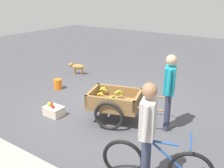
{
  "coord_description": "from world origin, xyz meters",
  "views": [
    {
      "loc": [
        -3.29,
        4.7,
        2.76
      ],
      "look_at": [
        -0.16,
        0.16,
        0.75
      ],
      "focal_mm": 41.19,
      "sensor_mm": 36.0,
      "label": 1
    }
  ],
  "objects_px": {
    "plastic_bucket": "(58,84)",
    "fruit_cart": "(115,103)",
    "dog": "(77,67)",
    "vendor_person": "(169,86)",
    "bicycle": "(156,164)",
    "apple_crate": "(54,111)",
    "cyclist_person": "(148,126)"
  },
  "relations": [
    {
      "from": "fruit_cart",
      "to": "bicycle",
      "type": "xyz_separation_m",
      "value": [
        -1.63,
        1.33,
        -0.08
      ]
    },
    {
      "from": "dog",
      "to": "plastic_bucket",
      "type": "height_order",
      "value": "dog"
    },
    {
      "from": "bicycle",
      "to": "apple_crate",
      "type": "xyz_separation_m",
      "value": [
        2.94,
        -0.72,
        -0.23
      ]
    },
    {
      "from": "bicycle",
      "to": "cyclist_person",
      "type": "relative_size",
      "value": 1.0
    },
    {
      "from": "vendor_person",
      "to": "bicycle",
      "type": "distance_m",
      "value": 1.86
    },
    {
      "from": "fruit_cart",
      "to": "plastic_bucket",
      "type": "distance_m",
      "value": 2.61
    },
    {
      "from": "apple_crate",
      "to": "fruit_cart",
      "type": "bearing_deg",
      "value": -155.13
    },
    {
      "from": "bicycle",
      "to": "vendor_person",
      "type": "bearing_deg",
      "value": -72.21
    },
    {
      "from": "vendor_person",
      "to": "plastic_bucket",
      "type": "relative_size",
      "value": 5.37
    },
    {
      "from": "vendor_person",
      "to": "bicycle",
      "type": "height_order",
      "value": "vendor_person"
    },
    {
      "from": "plastic_bucket",
      "to": "dog",
      "type": "bearing_deg",
      "value": -70.85
    },
    {
      "from": "fruit_cart",
      "to": "cyclist_person",
      "type": "relative_size",
      "value": 1.12
    },
    {
      "from": "plastic_bucket",
      "to": "cyclist_person",
      "type": "bearing_deg",
      "value": 152.68
    },
    {
      "from": "dog",
      "to": "fruit_cart",
      "type": "bearing_deg",
      "value": 145.11
    },
    {
      "from": "dog",
      "to": "vendor_person",
      "type": "bearing_deg",
      "value": 156.82
    },
    {
      "from": "bicycle",
      "to": "dog",
      "type": "height_order",
      "value": "bicycle"
    },
    {
      "from": "bicycle",
      "to": "dog",
      "type": "distance_m",
      "value": 5.75
    },
    {
      "from": "fruit_cart",
      "to": "apple_crate",
      "type": "xyz_separation_m",
      "value": [
        1.31,
        0.61,
        -0.31
      ]
    },
    {
      "from": "fruit_cart",
      "to": "vendor_person",
      "type": "bearing_deg",
      "value": -162.85
    },
    {
      "from": "fruit_cart",
      "to": "bicycle",
      "type": "relative_size",
      "value": 1.12
    },
    {
      "from": "vendor_person",
      "to": "plastic_bucket",
      "type": "distance_m",
      "value": 3.71
    },
    {
      "from": "vendor_person",
      "to": "apple_crate",
      "type": "distance_m",
      "value": 2.72
    },
    {
      "from": "cyclist_person",
      "to": "apple_crate",
      "type": "distance_m",
      "value": 3.02
    },
    {
      "from": "vendor_person",
      "to": "dog",
      "type": "bearing_deg",
      "value": -23.18
    },
    {
      "from": "plastic_bucket",
      "to": "apple_crate",
      "type": "xyz_separation_m",
      "value": [
        -1.19,
        1.29,
        -0.03
      ]
    },
    {
      "from": "vendor_person",
      "to": "fruit_cart",
      "type": "bearing_deg",
      "value": 17.15
    },
    {
      "from": "cyclist_person",
      "to": "dog",
      "type": "distance_m",
      "value": 5.71
    },
    {
      "from": "dog",
      "to": "apple_crate",
      "type": "bearing_deg",
      "value": 121.93
    },
    {
      "from": "cyclist_person",
      "to": "plastic_bucket",
      "type": "xyz_separation_m",
      "value": [
        3.99,
        -2.06,
        -0.81
      ]
    },
    {
      "from": "plastic_bucket",
      "to": "fruit_cart",
      "type": "bearing_deg",
      "value": 164.74
    },
    {
      "from": "cyclist_person",
      "to": "apple_crate",
      "type": "relative_size",
      "value": 3.65
    },
    {
      "from": "vendor_person",
      "to": "dog",
      "type": "relative_size",
      "value": 2.54
    }
  ]
}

